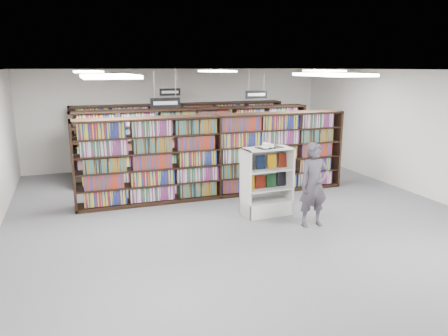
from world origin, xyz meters
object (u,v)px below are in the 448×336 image
object	(u,v)px
endcap_display	(266,193)
open_book	(269,146)
shopper	(314,185)
bookshelf_row_near	(217,156)

from	to	relation	value
endcap_display	open_book	world-z (taller)	open_book
endcap_display	open_book	distance (m)	1.07
open_book	shopper	distance (m)	1.32
endcap_display	open_book	size ratio (longest dim) A/B	2.43
bookshelf_row_near	shopper	distance (m)	2.96
bookshelf_row_near	endcap_display	world-z (taller)	bookshelf_row_near
endcap_display	shopper	size ratio (longest dim) A/B	0.87
open_book	shopper	xyz separation A→B (m)	(0.59, -0.96, -0.68)
endcap_display	shopper	xyz separation A→B (m)	(0.62, -1.01, 0.38)
open_book	shopper	world-z (taller)	shopper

